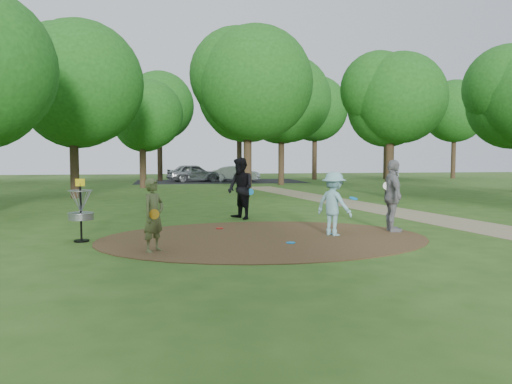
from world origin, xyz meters
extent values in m
plane|color=#2D5119|center=(0.00, 0.00, 0.00)|extent=(100.00, 100.00, 0.00)
cylinder|color=#47301C|center=(0.00, 0.00, 0.01)|extent=(8.40, 8.40, 0.02)
cube|color=#8C7A5B|center=(6.50, 2.00, 0.01)|extent=(7.55, 39.89, 0.01)
cube|color=black|center=(2.00, 30.00, 0.00)|extent=(14.00, 8.00, 0.01)
imported|color=#5F683C|center=(-2.72, -1.38, 0.80)|extent=(0.67, 0.70, 1.61)
cylinder|color=orange|center=(-2.70, -1.55, 0.85)|extent=(0.22, 0.11, 0.22)
imported|color=#8CC9D2|center=(1.87, 0.09, 0.84)|extent=(1.11, 1.25, 1.68)
cylinder|color=blue|center=(2.41, 0.10, 0.98)|extent=(0.30, 0.30, 0.08)
imported|color=black|center=(-0.02, 4.01, 1.03)|extent=(1.13, 1.23, 2.05)
cylinder|color=#0C88D5|center=(0.31, 3.98, 0.91)|extent=(0.22, 0.06, 0.22)
imported|color=gray|center=(3.68, 0.43, 1.00)|extent=(0.64, 1.22, 1.99)
cylinder|color=silver|center=(3.53, 0.49, 1.27)|extent=(0.23, 0.12, 0.22)
cylinder|color=#0E8BF0|center=(0.46, -0.92, 0.03)|extent=(0.22, 0.22, 0.02)
cylinder|color=red|center=(-0.96, 1.78, 0.03)|extent=(0.22, 0.22, 0.02)
imported|color=#95989C|center=(-0.21, 29.72, 0.75)|extent=(4.68, 2.84, 1.49)
imported|color=#B7B9BF|center=(3.39, 29.67, 0.65)|extent=(4.20, 2.69, 1.31)
cylinder|color=black|center=(-4.50, 0.30, 0.68)|extent=(0.05, 0.05, 1.35)
cylinder|color=black|center=(-4.50, 0.30, 0.02)|extent=(0.36, 0.36, 0.04)
cylinder|color=gray|center=(-4.50, 0.30, 0.62)|extent=(0.60, 0.60, 0.16)
torus|color=gray|center=(-4.50, 0.30, 0.70)|extent=(0.63, 0.63, 0.03)
torus|color=gray|center=(-4.50, 0.30, 1.25)|extent=(0.58, 0.58, 0.02)
cube|color=yellow|center=(-4.50, 0.30, 1.45)|extent=(0.22, 0.02, 0.18)
cylinder|color=#332316|center=(-7.00, 14.00, 1.90)|extent=(0.44, 0.44, 3.80)
sphere|color=#184C14|center=(-7.00, 14.00, 5.50)|extent=(6.20, 6.20, 6.20)
cylinder|color=#332316|center=(2.00, 15.00, 2.09)|extent=(0.44, 0.44, 4.18)
sphere|color=#184C14|center=(2.00, 15.00, 5.90)|extent=(6.25, 6.25, 6.25)
cylinder|color=#332316|center=(9.00, 12.00, 1.80)|extent=(0.44, 0.44, 3.61)
sphere|color=#184C14|center=(9.00, 12.00, 4.89)|extent=(4.66, 4.66, 4.66)
cylinder|color=#332316|center=(-4.00, 22.00, 1.71)|extent=(0.44, 0.44, 3.42)
sphere|color=#184C14|center=(-4.00, 22.00, 4.69)|extent=(4.61, 4.61, 4.61)
cylinder|color=#332316|center=(6.00, 24.00, 2.19)|extent=(0.44, 0.44, 4.37)
sphere|color=#184C14|center=(6.00, 24.00, 6.13)|extent=(6.39, 6.39, 6.39)
camera|label=1|loc=(-2.43, -12.34, 2.06)|focal=35.00mm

